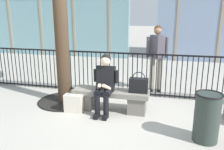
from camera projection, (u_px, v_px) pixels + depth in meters
name	position (u px, v px, depth m)	size (l,w,h in m)	color
ground_plane	(111.00, 110.00, 5.08)	(60.00, 60.00, 0.00)	#B2ADA3
stone_bench	(111.00, 98.00, 5.01)	(1.60, 0.44, 0.45)	gray
seated_person_with_phone	(105.00, 82.00, 4.81)	(0.52, 0.66, 1.21)	black
handbag_on_bench	(139.00, 85.00, 4.79)	(0.38, 0.17, 0.43)	black
shopping_bag	(74.00, 103.00, 4.93)	(0.38, 0.17, 0.49)	beige
bystander_at_railing	(157.00, 53.00, 6.07)	(0.55, 0.44, 1.71)	gray
plaza_railing	(121.00, 73.00, 5.93)	(9.72, 0.04, 1.08)	black
trash_can	(207.00, 117.00, 3.78)	(0.43, 0.43, 0.82)	#2D3833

